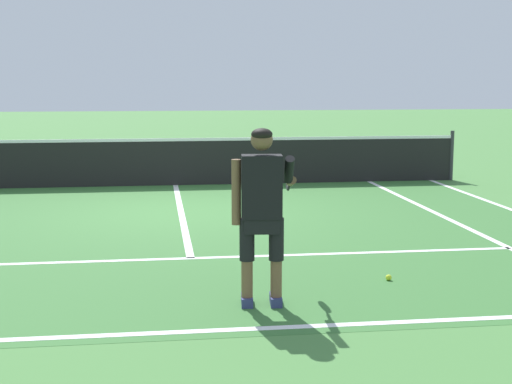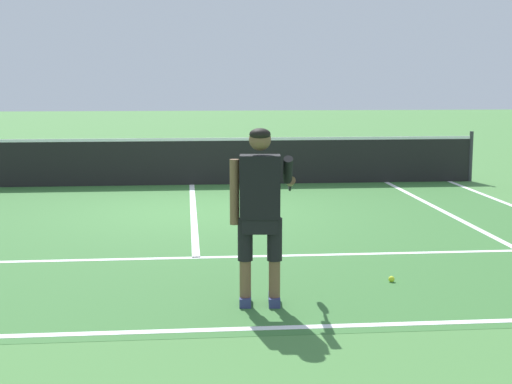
# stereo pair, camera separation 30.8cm
# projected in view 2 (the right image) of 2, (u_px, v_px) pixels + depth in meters

# --- Properties ---
(ground_plane) EXTENTS (80.00, 80.00, 0.00)m
(ground_plane) POSITION_uv_depth(u_px,v_px,m) (193.00, 211.00, 12.32)
(ground_plane) COLOR #477F3D
(court_inner_surface) EXTENTS (10.98, 9.47, 0.00)m
(court_inner_surface) POSITION_uv_depth(u_px,v_px,m) (194.00, 228.00, 10.93)
(court_inner_surface) COLOR #387033
(court_inner_surface) RESTS_ON ground
(line_baseline) EXTENTS (10.98, 0.10, 0.01)m
(line_baseline) POSITION_uv_depth(u_px,v_px,m) (200.00, 330.00, 6.46)
(line_baseline) COLOR white
(line_baseline) RESTS_ON ground
(line_service) EXTENTS (8.23, 0.10, 0.01)m
(line_service) POSITION_uv_depth(u_px,v_px,m) (196.00, 258.00, 9.09)
(line_service) COLOR white
(line_service) RESTS_ON ground
(line_centre_service) EXTENTS (0.10, 6.40, 0.01)m
(line_centre_service) POSITION_uv_depth(u_px,v_px,m) (193.00, 212.00, 12.24)
(line_centre_service) COLOR white
(line_centre_service) RESTS_ON ground
(line_singles_right) EXTENTS (0.10, 9.07, 0.01)m
(line_singles_right) POSITION_uv_depth(u_px,v_px,m) (466.00, 223.00, 11.31)
(line_singles_right) COLOR white
(line_singles_right) RESTS_ON ground
(tennis_net) EXTENTS (11.96, 0.08, 1.07)m
(tennis_net) POSITION_uv_depth(u_px,v_px,m) (192.00, 161.00, 15.32)
(tennis_net) COLOR #333338
(tennis_net) RESTS_ON ground
(tennis_player) EXTENTS (0.71, 1.10, 1.71)m
(tennis_player) POSITION_uv_depth(u_px,v_px,m) (261.00, 204.00, 7.05)
(tennis_player) COLOR navy
(tennis_player) RESTS_ON ground
(tennis_ball_near_feet) EXTENTS (0.07, 0.07, 0.07)m
(tennis_ball_near_feet) POSITION_uv_depth(u_px,v_px,m) (391.00, 279.00, 8.00)
(tennis_ball_near_feet) COLOR #CCE02D
(tennis_ball_near_feet) RESTS_ON ground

